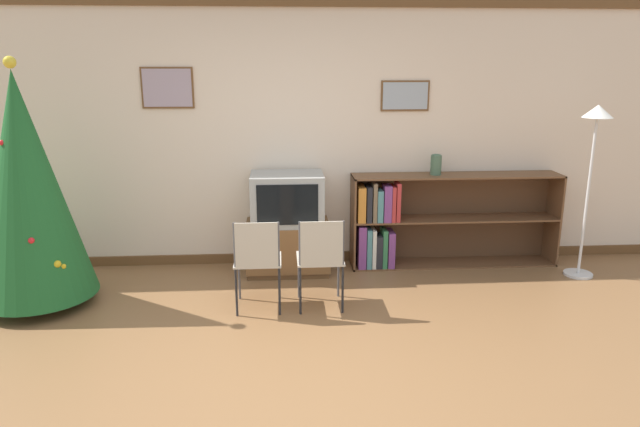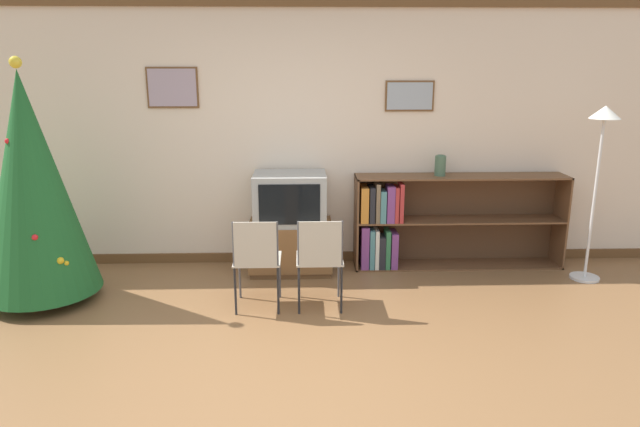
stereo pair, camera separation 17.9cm
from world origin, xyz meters
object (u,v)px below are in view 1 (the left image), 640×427
folding_chair_right (321,258)px  folding_chair_left (257,259)px  vase (436,164)px  bookshelf (418,222)px  tv_console (288,247)px  standing_lamp (594,147)px  christmas_tree (27,188)px  television (287,199)px

folding_chair_right → folding_chair_left: bearing=180.0°
vase → bookshelf: bearing=179.7°
folding_chair_left → vase: size_ratio=3.90×
tv_console → vase: (1.52, 0.10, 0.82)m
bookshelf → vase: (0.16, -0.00, 0.60)m
tv_console → folding_chair_left: size_ratio=1.02×
tv_console → standing_lamp: (2.92, -0.33, 1.04)m
standing_lamp → vase: bearing=162.8°
vase → christmas_tree: bearing=-168.1°
tv_console → television: bearing=-90.0°
standing_lamp → television: bearing=173.6°
bookshelf → standing_lamp: size_ratio=1.27×
bookshelf → standing_lamp: standing_lamp is taller
television → folding_chair_right: 1.04m
christmas_tree → bookshelf: 3.70m
tv_console → standing_lamp: size_ratio=0.49×
tv_console → folding_chair_right: bearing=-74.4°
television → standing_lamp: size_ratio=0.42×
folding_chair_left → standing_lamp: (3.19, 0.63, 0.83)m
folding_chair_left → standing_lamp: 3.35m
television → bookshelf: size_ratio=0.33×
television → vase: 1.56m
television → christmas_tree: bearing=-162.8°
tv_console → television: 0.51m
television → vase: vase is taller
television → bookshelf: television is taller
christmas_tree → folding_chair_left: bearing=-8.2°
christmas_tree → television: christmas_tree is taller
bookshelf → vase: 0.62m
folding_chair_left → bookshelf: bookshelf is taller
television → bookshelf: (1.37, 0.11, -0.29)m
television → vase: (1.52, 0.10, 0.31)m
folding_chair_left → standing_lamp: size_ratio=0.48×
folding_chair_right → bookshelf: size_ratio=0.38×
vase → standing_lamp: (1.40, -0.43, 0.23)m
tv_console → television: size_ratio=1.16×
christmas_tree → standing_lamp: christmas_tree is taller
bookshelf → standing_lamp: bearing=-15.6°
folding_chair_left → bookshelf: 1.95m
folding_chair_left → standing_lamp: bearing=11.2°
tv_console → folding_chair_left: (-0.27, -0.96, 0.22)m
television → folding_chair_left: television is taller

